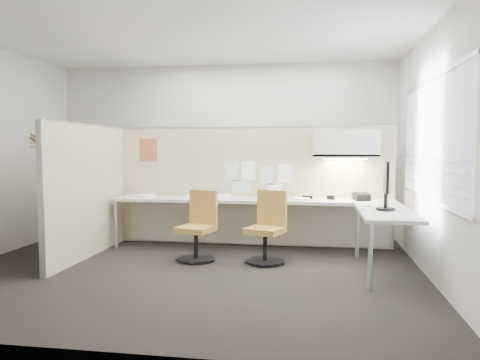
% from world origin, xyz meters
% --- Properties ---
extents(floor, '(5.50, 4.50, 0.01)m').
position_xyz_m(floor, '(0.00, 0.00, -0.01)').
color(floor, black).
rests_on(floor, ground).
extents(ceiling, '(5.50, 4.50, 0.01)m').
position_xyz_m(ceiling, '(0.00, 0.00, 2.80)').
color(ceiling, white).
rests_on(ceiling, wall_back).
extents(wall_back, '(5.50, 0.02, 2.80)m').
position_xyz_m(wall_back, '(0.00, 2.25, 1.40)').
color(wall_back, beige).
rests_on(wall_back, ground).
extents(wall_front, '(5.50, 0.02, 2.80)m').
position_xyz_m(wall_front, '(0.00, -2.25, 1.40)').
color(wall_front, beige).
rests_on(wall_front, ground).
extents(wall_right, '(0.02, 4.50, 2.80)m').
position_xyz_m(wall_right, '(2.75, 0.00, 1.40)').
color(wall_right, beige).
rests_on(wall_right, ground).
extents(window_pane, '(0.01, 2.80, 1.30)m').
position_xyz_m(window_pane, '(2.73, 0.00, 1.55)').
color(window_pane, '#8F9DA6').
rests_on(window_pane, wall_right).
extents(partition_back, '(4.10, 0.06, 1.75)m').
position_xyz_m(partition_back, '(0.55, 1.60, 0.88)').
color(partition_back, beige).
rests_on(partition_back, floor).
extents(partition_left, '(0.06, 2.20, 1.75)m').
position_xyz_m(partition_left, '(-1.50, 0.50, 0.88)').
color(partition_left, beige).
rests_on(partition_left, floor).
extents(desk, '(4.00, 2.07, 0.73)m').
position_xyz_m(desk, '(0.93, 1.13, 0.60)').
color(desk, beige).
rests_on(desk, floor).
extents(overhead_bin, '(0.90, 0.36, 0.38)m').
position_xyz_m(overhead_bin, '(1.90, 1.39, 1.51)').
color(overhead_bin, beige).
rests_on(overhead_bin, partition_back).
extents(task_light_strip, '(0.60, 0.06, 0.02)m').
position_xyz_m(task_light_strip, '(1.90, 1.39, 1.30)').
color(task_light_strip, '#FFEABF').
rests_on(task_light_strip, overhead_bin).
extents(pinned_papers, '(1.01, 0.00, 0.47)m').
position_xyz_m(pinned_papers, '(0.63, 1.57, 1.03)').
color(pinned_papers, '#8CBF8C').
rests_on(pinned_papers, partition_back).
extents(poster, '(0.28, 0.00, 0.35)m').
position_xyz_m(poster, '(-1.05, 1.57, 1.42)').
color(poster, '#DA551B').
rests_on(poster, partition_back).
extents(chair_left, '(0.51, 0.53, 0.89)m').
position_xyz_m(chair_left, '(-0.00, 0.53, 0.42)').
color(chair_left, black).
rests_on(chair_left, floor).
extents(chair_right, '(0.54, 0.55, 0.90)m').
position_xyz_m(chair_right, '(0.89, 0.55, 0.42)').
color(chair_right, black).
rests_on(chair_right, floor).
extents(monitor, '(0.22, 0.54, 0.56)m').
position_xyz_m(monitor, '(2.30, 0.29, 1.06)').
color(monitor, black).
rests_on(monitor, desk).
extents(phone, '(0.25, 0.24, 0.12)m').
position_xyz_m(phone, '(2.12, 1.30, 0.78)').
color(phone, black).
rests_on(phone, desk).
extents(stapler, '(0.14, 0.06, 0.05)m').
position_xyz_m(stapler, '(1.38, 1.35, 0.76)').
color(stapler, black).
rests_on(stapler, desk).
extents(tape_dispenser, '(0.12, 0.09, 0.06)m').
position_xyz_m(tape_dispenser, '(1.71, 1.33, 0.76)').
color(tape_dispenser, black).
rests_on(tape_dispenser, desk).
extents(coat_hook, '(0.18, 0.46, 1.38)m').
position_xyz_m(coat_hook, '(-1.58, -0.43, 1.41)').
color(coat_hook, silver).
rests_on(coat_hook, partition_left).
extents(paper_stack_0, '(0.25, 0.32, 0.04)m').
position_xyz_m(paper_stack_0, '(-0.99, 1.23, 0.75)').
color(paper_stack_0, white).
rests_on(paper_stack_0, desk).
extents(paper_stack_1, '(0.24, 0.31, 0.02)m').
position_xyz_m(paper_stack_1, '(-0.28, 1.34, 0.74)').
color(paper_stack_1, white).
rests_on(paper_stack_1, desk).
extents(paper_stack_2, '(0.29, 0.34, 0.04)m').
position_xyz_m(paper_stack_2, '(0.18, 1.24, 0.75)').
color(paper_stack_2, white).
rests_on(paper_stack_2, desk).
extents(paper_stack_3, '(0.24, 0.31, 0.01)m').
position_xyz_m(paper_stack_3, '(0.92, 1.36, 0.74)').
color(paper_stack_3, white).
rests_on(paper_stack_3, desk).
extents(paper_stack_4, '(0.26, 0.32, 0.02)m').
position_xyz_m(paper_stack_4, '(1.30, 1.27, 0.74)').
color(paper_stack_4, white).
rests_on(paper_stack_4, desk).
extents(paper_stack_5, '(0.26, 0.32, 0.02)m').
position_xyz_m(paper_stack_5, '(2.16, 0.73, 0.74)').
color(paper_stack_5, white).
rests_on(paper_stack_5, desk).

